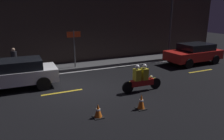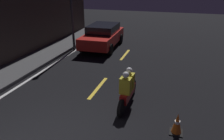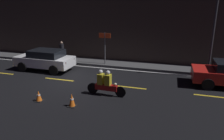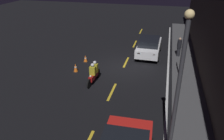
# 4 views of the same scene
# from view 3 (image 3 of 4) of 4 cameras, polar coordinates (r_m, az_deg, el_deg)

# --- Properties ---
(ground_plane) EXTENTS (56.00, 56.00, 0.00)m
(ground_plane) POSITION_cam_3_polar(r_m,az_deg,el_deg) (13.69, -10.00, -2.86)
(ground_plane) COLOR black
(raised_curb) EXTENTS (28.00, 1.79, 0.16)m
(raised_curb) POSITION_cam_3_polar(r_m,az_deg,el_deg) (17.46, -3.62, 2.00)
(raised_curb) COLOR #424244
(raised_curb) RESTS_ON ground
(building_front) EXTENTS (28.00, 0.30, 6.05)m
(building_front) POSITION_cam_3_polar(r_m,az_deg,el_deg) (17.91, -2.60, 11.98)
(building_front) COLOR #382D28
(building_front) RESTS_ON ground
(lane_dash_b) EXTENTS (2.00, 0.14, 0.01)m
(lane_dash_b) POSITION_cam_3_polar(r_m,az_deg,el_deg) (16.84, -26.96, -0.71)
(lane_dash_b) COLOR gold
(lane_dash_b) RESTS_ON ground
(lane_dash_c) EXTENTS (2.00, 0.14, 0.01)m
(lane_dash_c) POSITION_cam_3_polar(r_m,az_deg,el_deg) (14.16, -13.62, -2.41)
(lane_dash_c) COLOR gold
(lane_dash_c) RESTS_ON ground
(lane_dash_d) EXTENTS (2.00, 0.14, 0.01)m
(lane_dash_d) POSITION_cam_3_polar(r_m,az_deg,el_deg) (12.56, 4.45, -4.48)
(lane_dash_d) COLOR gold
(lane_dash_d) RESTS_ON ground
(lane_dash_e) EXTENTS (2.00, 0.14, 0.01)m
(lane_dash_e) POSITION_cam_3_polar(r_m,az_deg,el_deg) (12.48, 25.17, -6.30)
(lane_dash_e) COLOR gold
(lane_dash_e) RESTS_ON ground
(lane_solid_kerb) EXTENTS (25.20, 0.14, 0.01)m
(lane_solid_kerb) POSITION_cam_3_polar(r_m,az_deg,el_deg) (16.45, -5.01, 0.75)
(lane_solid_kerb) COLOR silver
(lane_solid_kerb) RESTS_ON ground
(sedan_white) EXTENTS (4.09, 1.94, 1.47)m
(sedan_white) POSITION_cam_3_polar(r_m,az_deg,el_deg) (16.19, -17.06, 2.69)
(sedan_white) COLOR silver
(sedan_white) RESTS_ON ground
(motorcycle) EXTENTS (2.12, 0.39, 1.36)m
(motorcycle) POSITION_cam_3_polar(r_m,az_deg,el_deg) (11.28, -1.81, -3.54)
(motorcycle) COLOR black
(motorcycle) RESTS_ON ground
(traffic_cone_near) EXTENTS (0.38, 0.38, 0.54)m
(traffic_cone_near) POSITION_cam_3_polar(r_m,az_deg,el_deg) (11.32, -18.60, -6.45)
(traffic_cone_near) COLOR black
(traffic_cone_near) RESTS_ON ground
(traffic_cone_mid) EXTENTS (0.37, 0.37, 0.64)m
(traffic_cone_mid) POSITION_cam_3_polar(r_m,az_deg,el_deg) (10.35, -10.44, -7.75)
(traffic_cone_mid) COLOR black
(traffic_cone_mid) RESTS_ON ground
(pedestrian) EXTENTS (0.34, 0.34, 1.54)m
(pedestrian) POSITION_cam_3_polar(r_m,az_deg,el_deg) (18.11, -12.94, 4.92)
(pedestrian) COLOR black
(pedestrian) RESTS_ON raised_curb
(shop_sign) EXTENTS (0.90, 0.08, 2.40)m
(shop_sign) POSITION_cam_3_polar(r_m,az_deg,el_deg) (16.44, -1.88, 7.39)
(shop_sign) COLOR #4C4C51
(shop_sign) RESTS_ON raised_curb
(street_lamp) EXTENTS (0.28, 0.28, 5.76)m
(street_lamp) POSITION_cam_3_polar(r_m,az_deg,el_deg) (14.92, 25.10, 10.22)
(street_lamp) COLOR #333338
(street_lamp) RESTS_ON ground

